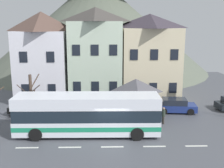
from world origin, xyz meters
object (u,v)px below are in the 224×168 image
townhouse_02 (149,57)px  parked_car_00 (175,106)px  townhouse_01 (96,54)px  townhouse_00 (43,57)px  hilltop_castle (97,22)px  pedestrian_01 (141,115)px  bare_tree_00 (31,99)px  parked_car_03 (30,107)px  parked_car_04 (128,104)px  bus_shelter (136,86)px  pedestrian_00 (163,114)px  public_bench (116,104)px  transit_bus (88,115)px

townhouse_02 → parked_car_00: townhouse_02 is taller
townhouse_01 → townhouse_00: bearing=-177.5°
hilltop_castle → pedestrian_01: hilltop_castle is taller
bare_tree_00 → pedestrian_01: bearing=-0.6°
parked_car_03 → parked_car_04: 9.53m
townhouse_01 → parked_car_03: 9.44m
townhouse_00 → pedestrian_01: (10.01, -8.51, -4.02)m
parked_car_04 → townhouse_00: bearing=159.9°
townhouse_00 → bus_shelter: size_ratio=2.72×
hilltop_castle → pedestrian_00: size_ratio=27.29×
bare_tree_00 → pedestrian_00: bearing=0.7°
hilltop_castle → public_bench: 26.67m
townhouse_01 → pedestrian_01: townhouse_01 is taller
hilltop_castle → bare_tree_00: hilltop_castle is taller
townhouse_02 → parked_car_00: (1.85, -5.71, -4.15)m
townhouse_00 → townhouse_01: townhouse_01 is taller
bus_shelter → pedestrian_01: size_ratio=2.19×
parked_car_04 → bare_tree_00: bearing=-149.1°
townhouse_00 → parked_car_00: bearing=-20.1°
townhouse_02 → parked_car_03: bearing=-154.3°
bare_tree_00 → townhouse_02: bearing=38.9°
bus_shelter → townhouse_01: bearing=120.3°
townhouse_00 → hilltop_castle: (5.46, 21.39, 3.96)m
townhouse_00 → bare_tree_00: size_ratio=2.23×
parked_car_03 → pedestrian_01: 10.81m
townhouse_00 → public_bench: bearing=-25.2°
parked_car_04 → pedestrian_00: (2.78, -3.88, 0.19)m
parked_car_04 → pedestrian_01: pedestrian_01 is taller
townhouse_00 → parked_car_04: townhouse_00 is taller
bus_shelter → parked_car_03: (-10.04, 1.08, -2.34)m
parked_car_04 → bare_tree_00: size_ratio=0.94×
hilltop_castle → transit_bus: size_ratio=3.62×
townhouse_00 → townhouse_01: 5.90m
townhouse_01 → parked_car_04: 7.28m
pedestrian_00 → hilltop_castle: bearing=102.4°
townhouse_01 → parked_car_03: townhouse_01 is taller
townhouse_02 → public_bench: bearing=-131.6°
townhouse_02 → transit_bus: bearing=-119.9°
townhouse_02 → pedestrian_01: size_ratio=5.84×
townhouse_00 → hilltop_castle: hilltop_castle is taller
townhouse_00 → transit_bus: (5.55, -10.52, -3.31)m
parked_car_04 → bare_tree_00: bare_tree_00 is taller
townhouse_00 → transit_bus: bearing=-62.2°
townhouse_00 → parked_car_00: 15.33m
townhouse_01 → parked_car_00: (7.94, -5.31, -4.50)m
parked_car_04 → townhouse_02: bearing=66.6°
townhouse_00 → bus_shelter: bearing=-33.1°
transit_bus → pedestrian_01: (4.46, 2.01, -0.71)m
hilltop_castle → parked_car_04: bearing=-81.8°
townhouse_00 → bus_shelter: 11.78m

